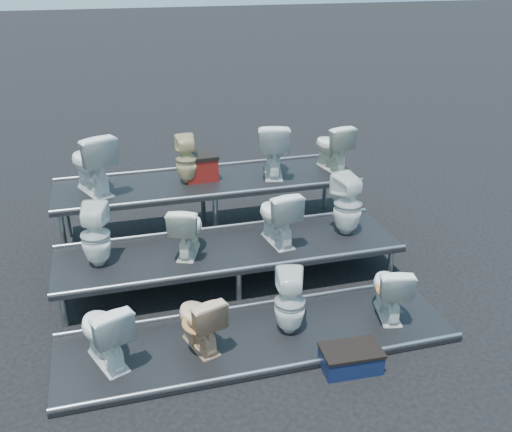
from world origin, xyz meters
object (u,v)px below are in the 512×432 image
object	(u,v)px
step_stool	(351,360)
toilet_7	(348,204)
toilet_6	(277,216)
toilet_5	(187,229)
toilet_0	(104,332)
toilet_3	(389,289)
toilet_10	(273,148)
toilet_2	(290,302)
red_crate	(200,169)
toilet_4	(95,236)
toilet_8	(91,163)
toilet_9	(187,160)
toilet_11	(332,146)
toilet_1	(199,320)

from	to	relation	value
step_stool	toilet_7	bearing A→B (deg)	71.40
toilet_6	toilet_5	bearing A→B (deg)	-7.51
toilet_0	toilet_5	bearing A→B (deg)	-150.70
toilet_3	toilet_10	size ratio (longest dim) A/B	0.85
toilet_10	toilet_2	bearing A→B (deg)	91.51
red_crate	step_stool	size ratio (longest dim) A/B	0.76
toilet_0	toilet_4	xyz separation A→B (m)	(-0.01, 1.30, 0.42)
toilet_4	step_stool	xyz separation A→B (m)	(2.33, -1.98, -0.73)
toilet_6	toilet_8	distance (m)	2.56
toilet_9	toilet_11	xyz separation A→B (m)	(2.14, 0.00, 0.01)
toilet_7	toilet_11	xyz separation A→B (m)	(0.30, 1.30, 0.34)
toilet_0	toilet_2	xyz separation A→B (m)	(1.91, 0.00, 0.01)
toilet_8	toilet_6	bearing A→B (deg)	126.16
toilet_1	toilet_11	bearing A→B (deg)	-150.76
toilet_6	toilet_8	bearing A→B (deg)	-38.56
toilet_7	step_stool	distance (m)	2.26
toilet_0	toilet_4	size ratio (longest dim) A/B	0.95
toilet_6	toilet_2	bearing A→B (deg)	71.03
toilet_8	toilet_9	distance (m)	1.26
toilet_10	step_stool	bearing A→B (deg)	101.33
toilet_5	toilet_10	distance (m)	2.01
toilet_6	toilet_7	distance (m)	0.94
toilet_6	toilet_9	world-z (taller)	toilet_9
toilet_11	toilet_1	bearing A→B (deg)	36.63
toilet_7	step_stool	world-z (taller)	toilet_7
toilet_2	toilet_1	bearing A→B (deg)	14.22
toilet_8	step_stool	bearing A→B (deg)	102.45
toilet_1	step_stool	bearing A→B (deg)	136.84
step_stool	toilet_1	bearing A→B (deg)	157.05
toilet_0	step_stool	bearing A→B (deg)	141.88
toilet_3	toilet_6	xyz separation A→B (m)	(-0.90, 1.30, 0.43)
toilet_2	toilet_7	world-z (taller)	toilet_7
toilet_1	toilet_11	world-z (taller)	toilet_11
toilet_7	red_crate	size ratio (longest dim) A/B	1.84
toilet_7	red_crate	distance (m)	2.15
toilet_0	toilet_11	distance (m)	4.36
toilet_5	toilet_7	xyz separation A→B (m)	(2.07, 0.00, 0.08)
red_crate	toilet_6	bearing A→B (deg)	-66.45
toilet_1	toilet_10	distance (m)	3.16
red_crate	toilet_1	bearing A→B (deg)	-104.63
toilet_2	toilet_3	size ratio (longest dim) A/B	1.10
toilet_7	step_stool	bearing A→B (deg)	51.33
toilet_1	toilet_3	xyz separation A→B (m)	(2.13, 0.00, 0.01)
toilet_2	red_crate	bearing A→B (deg)	-66.45
toilet_1	red_crate	xyz separation A→B (m)	(0.53, 2.68, 0.63)
red_crate	toilet_9	bearing A→B (deg)	-160.85
toilet_10	step_stool	distance (m)	3.48
toilet_5	toilet_9	bearing A→B (deg)	-78.87
toilet_5	toilet_7	distance (m)	2.07
toilet_11	step_stool	xyz separation A→B (m)	(-1.08, -3.28, -1.10)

